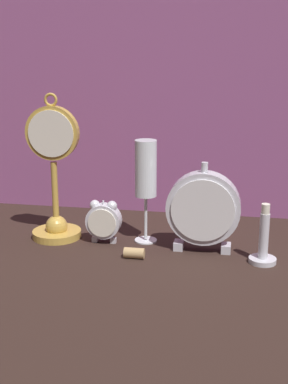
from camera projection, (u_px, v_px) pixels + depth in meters
name	position (u px, v px, depth m)	size (l,w,h in m)	color
ground_plane	(137.00, 258.00, 1.10)	(4.00, 4.00, 0.00)	black
fabric_backdrop_drape	(162.00, 78.00, 1.32)	(1.48, 0.01, 0.69)	#8E4C7F
pocket_watch_on_stand	(55.00, 185.00, 1.19)	(0.12, 0.11, 0.33)	gold
alarm_clock_twin_bell	(104.00, 220.00, 1.17)	(0.08, 0.03, 0.10)	silver
mantel_clock_silver	(203.00, 209.00, 1.12)	(0.16, 0.04, 0.19)	silver
champagne_flute	(145.00, 175.00, 1.16)	(0.05, 0.05, 0.23)	silver
brass_candlestick	(263.00, 244.00, 1.07)	(0.06, 0.06, 0.12)	silver
wine_cork	(134.00, 254.00, 1.10)	(0.02, 0.02, 0.04)	tan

